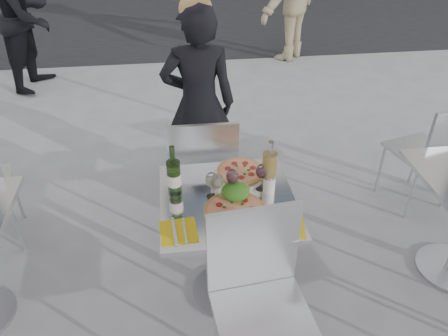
{
  "coord_description": "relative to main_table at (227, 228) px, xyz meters",
  "views": [
    {
      "loc": [
        -0.25,
        -1.81,
        2.21
      ],
      "look_at": [
        0.0,
        0.15,
        0.85
      ],
      "focal_mm": 35.0,
      "sensor_mm": 36.0,
      "label": 1
    }
  ],
  "objects": [
    {
      "name": "ground",
      "position": [
        0.0,
        0.0,
        -0.54
      ],
      "size": [
        80.0,
        80.0,
        0.0
      ],
      "primitive_type": "plane",
      "color": "slate"
    },
    {
      "name": "street_asphalt",
      "position": [
        0.0,
        6.5,
        -0.54
      ],
      "size": [
        24.0,
        5.0,
        0.0
      ],
      "primitive_type": "cube",
      "color": "black",
      "rests_on": "ground"
    },
    {
      "name": "main_table",
      "position": [
        0.0,
        0.0,
        0.0
      ],
      "size": [
        0.72,
        0.72,
        0.75
      ],
      "color": "#B7BABF",
      "rests_on": "ground"
    },
    {
      "name": "chair_far",
      "position": [
        -0.09,
        0.56,
        0.03
      ],
      "size": [
        0.44,
        0.45,
        0.96
      ],
      "rotation": [
        0.0,
        0.0,
        3.13
      ],
      "color": "silver",
      "rests_on": "ground"
    },
    {
      "name": "chair_near",
      "position": [
        0.09,
        -0.48,
        0.04
      ],
      "size": [
        0.49,
        0.5,
        0.98
      ],
      "rotation": [
        0.0,
        0.0,
        0.11
      ],
      "color": "silver",
      "rests_on": "ground"
    },
    {
      "name": "side_chair_rfar",
      "position": [
        1.59,
        0.66,
        0.0
      ],
      "size": [
        0.51,
        0.52,
        0.91
      ],
      "rotation": [
        0.0,
        0.0,
        3.4
      ],
      "color": "silver",
      "rests_on": "ground"
    },
    {
      "name": "woman_diner",
      "position": [
        -0.07,
        1.13,
        0.22
      ],
      "size": [
        0.56,
        0.38,
        1.51
      ],
      "primitive_type": "imported",
      "rotation": [
        0.0,
        0.0,
        3.1
      ],
      "color": "black",
      "rests_on": "ground"
    },
    {
      "name": "pedestrian_a",
      "position": [
        -1.83,
        3.46,
        0.29
      ],
      "size": [
        0.81,
        0.94,
        1.65
      ],
      "primitive_type": "imported",
      "rotation": [
        0.0,
        0.0,
        1.31
      ],
      "color": "black",
      "rests_on": "ground"
    },
    {
      "name": "pizza_near",
      "position": [
        0.02,
        -0.11,
        0.22
      ],
      "size": [
        0.32,
        0.32,
        0.02
      ],
      "color": "tan",
      "rests_on": "main_table"
    },
    {
      "name": "pizza_far",
      "position": [
        0.1,
        0.21,
        0.23
      ],
      "size": [
        0.31,
        0.31,
        0.03
      ],
      "color": "white",
      "rests_on": "main_table"
    },
    {
      "name": "salad_plate",
      "position": [
        0.04,
        0.0,
        0.25
      ],
      "size": [
        0.22,
        0.22,
        0.09
      ],
      "color": "white",
      "rests_on": "main_table"
    },
    {
      "name": "wine_bottle",
      "position": [
        -0.28,
        0.09,
        0.32
      ],
      "size": [
        0.07,
        0.07,
        0.29
      ],
      "color": "#315620",
      "rests_on": "main_table"
    },
    {
      "name": "carafe",
      "position": [
        0.24,
        0.08,
        0.33
      ],
      "size": [
        0.08,
        0.08,
        0.29
      ],
      "color": "tan",
      "rests_on": "main_table"
    },
    {
      "name": "sugar_shaker",
      "position": [
        0.23,
        0.04,
        0.26
      ],
      "size": [
        0.06,
        0.06,
        0.11
      ],
      "color": "white",
      "rests_on": "main_table"
    },
    {
      "name": "wineglass_white_a",
      "position": [
        -0.05,
        0.01,
        0.32
      ],
      "size": [
        0.07,
        0.07,
        0.16
      ],
      "color": "white",
      "rests_on": "main_table"
    },
    {
      "name": "wineglass_white_b",
      "position": [
        -0.08,
        0.03,
        0.32
      ],
      "size": [
        0.07,
        0.07,
        0.16
      ],
      "color": "white",
      "rests_on": "main_table"
    },
    {
      "name": "wineglass_red_a",
      "position": [
        0.03,
        0.04,
        0.32
      ],
      "size": [
        0.07,
        0.07,
        0.16
      ],
      "color": "white",
      "rests_on": "main_table"
    },
    {
      "name": "wineglass_red_b",
      "position": [
        0.2,
        0.07,
        0.32
      ],
      "size": [
        0.07,
        0.07,
        0.16
      ],
      "color": "white",
      "rests_on": "main_table"
    },
    {
      "name": "napkin_left",
      "position": [
        -0.27,
        -0.22,
        0.21
      ],
      "size": [
        0.19,
        0.2,
        0.01
      ],
      "rotation": [
        0.0,
        0.0,
        0.07
      ],
      "color": "yellow",
      "rests_on": "main_table"
    },
    {
      "name": "napkin_right",
      "position": [
        0.26,
        -0.24,
        0.21
      ],
      "size": [
        0.21,
        0.21,
        0.01
      ],
      "rotation": [
        0.0,
        0.0,
        -0.19
      ],
      "color": "yellow",
      "rests_on": "main_table"
    }
  ]
}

